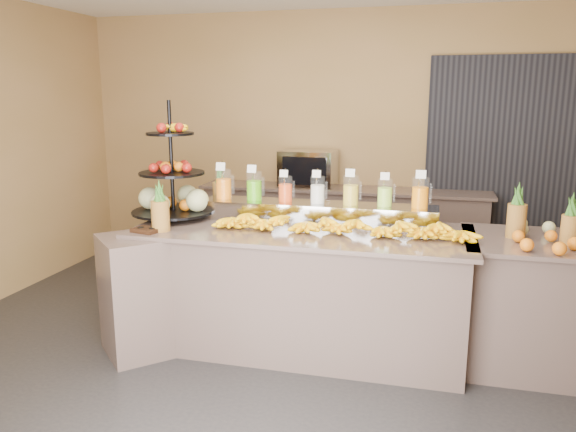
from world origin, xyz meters
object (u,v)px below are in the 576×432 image
at_px(condiment_caddy, 146,230).
at_px(oven_warmer, 308,169).
at_px(fruit_stand, 178,189).
at_px(pitcher_tray, 317,212).
at_px(banana_heap, 341,223).
at_px(right_fruit_pile, 541,233).

relative_size(condiment_caddy, oven_warmer, 0.33).
bearing_deg(fruit_stand, condiment_caddy, -96.39).
bearing_deg(pitcher_tray, banana_heap, -53.49).
height_order(right_fruit_pile, oven_warmer, oven_warmer).
relative_size(pitcher_tray, banana_heap, 0.96).
xyz_separation_m(fruit_stand, condiment_caddy, (-0.03, -0.49, -0.22)).
relative_size(banana_heap, condiment_caddy, 10.08).
relative_size(fruit_stand, right_fruit_pile, 2.09).
distance_m(fruit_stand, condiment_caddy, 0.54).
distance_m(pitcher_tray, fruit_stand, 1.14).
distance_m(banana_heap, condiment_caddy, 1.42).
xyz_separation_m(banana_heap, oven_warmer, (-0.68, 1.99, 0.12)).
bearing_deg(pitcher_tray, oven_warmer, 104.75).
relative_size(pitcher_tray, fruit_stand, 1.97).
xyz_separation_m(pitcher_tray, fruit_stand, (-1.12, -0.15, 0.16)).
relative_size(banana_heap, right_fruit_pile, 4.29).
bearing_deg(right_fruit_pile, banana_heap, -178.62).
bearing_deg(condiment_caddy, right_fruit_pile, 7.34).
distance_m(banana_heap, oven_warmer, 2.11).
bearing_deg(banana_heap, condiment_caddy, -166.98).
xyz_separation_m(pitcher_tray, oven_warmer, (-0.44, 1.67, 0.12)).
bearing_deg(fruit_stand, oven_warmer, 66.12).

